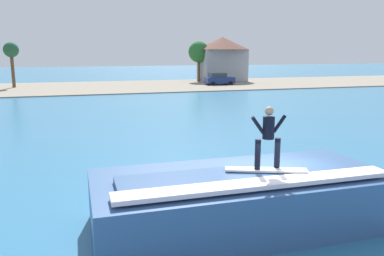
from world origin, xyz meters
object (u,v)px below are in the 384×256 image
object	(u,v)px
tree_tall_bare	(11,52)
house_gabled_white	(222,56)
surfboard	(266,170)
tree_short_bushy	(199,52)
car_far_shore	(219,79)
wave_crest	(241,199)
surfer	(268,134)

from	to	relation	value
tree_tall_bare	house_gabled_white	bearing A→B (deg)	5.99
surfboard	tree_short_bushy	world-z (taller)	tree_short_bushy
car_far_shore	tree_tall_bare	bearing A→B (deg)	172.49
car_far_shore	tree_short_bushy	size ratio (longest dim) A/B	0.65
wave_crest	house_gabled_white	distance (m)	55.84
surfboard	house_gabled_white	xyz separation A→B (m)	(18.92, 52.62, 2.60)
surfboard	car_far_shore	xyz separation A→B (m)	(15.72, 45.46, -0.79)
house_gabled_white	tree_short_bushy	bearing A→B (deg)	-178.37
car_far_shore	tree_short_bushy	bearing A→B (deg)	97.58
surfboard	surfer	distance (m)	1.00
tree_tall_bare	tree_short_bushy	xyz separation A→B (m)	(27.92, 3.24, -0.07)
car_far_shore	surfboard	bearing A→B (deg)	-109.07
car_far_shore	house_gabled_white	bearing A→B (deg)	65.94
wave_crest	house_gabled_white	size ratio (longest dim) A/B	0.92
surfboard	house_gabled_white	distance (m)	55.98
house_gabled_white	tree_tall_bare	xyz separation A→B (m)	(-32.06, -3.36, 0.62)
house_gabled_white	tree_short_bushy	size ratio (longest dim) A/B	1.36
wave_crest	tree_short_bushy	distance (m)	54.47
car_far_shore	tree_tall_bare	world-z (taller)	tree_tall_bare
tree_tall_bare	tree_short_bushy	bearing A→B (deg)	6.63
house_gabled_white	tree_tall_bare	bearing A→B (deg)	-174.01
surfer	house_gabled_white	distance (m)	55.89
car_far_shore	tree_short_bushy	distance (m)	8.13
wave_crest	car_far_shore	xyz separation A→B (m)	(16.27, 45.06, 0.14)
house_gabled_white	tree_short_bushy	distance (m)	4.17
surfboard	car_far_shore	world-z (taller)	car_far_shore
tree_tall_bare	surfer	bearing A→B (deg)	-75.00
car_far_shore	tree_short_bushy	world-z (taller)	tree_short_bushy
wave_crest	tree_tall_bare	xyz separation A→B (m)	(-12.59, 48.86, 4.15)
surfboard	tree_tall_bare	bearing A→B (deg)	104.94
car_far_shore	house_gabled_white	xyz separation A→B (m)	(3.20, 7.17, 3.39)
wave_crest	tree_tall_bare	bearing A→B (deg)	104.45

